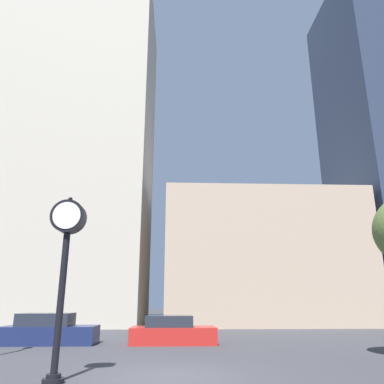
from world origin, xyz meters
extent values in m
plane|color=#38383D|center=(0.00, 0.00, 0.00)|extent=(200.00, 200.00, 0.00)
cube|color=#BCB29E|center=(-10.20, 24.00, 16.55)|extent=(15.11, 12.00, 33.09)
cube|color=tan|center=(7.88, 24.00, 5.64)|extent=(17.19, 12.00, 11.29)
cube|color=#2D384C|center=(21.48, 24.00, 17.95)|extent=(8.63, 12.00, 35.90)
cylinder|color=black|center=(-2.83, -0.76, 0.06)|extent=(0.54, 0.54, 0.12)
cylinder|color=black|center=(-2.83, -0.76, 0.17)|extent=(0.36, 0.36, 0.10)
cylinder|color=black|center=(-2.83, -0.76, 1.99)|extent=(0.18, 0.18, 3.53)
cylinder|color=black|center=(-2.83, -0.76, 4.21)|extent=(0.92, 0.41, 0.92)
cylinder|color=white|center=(-2.83, -0.98, 4.21)|extent=(0.75, 0.02, 0.75)
cylinder|color=white|center=(-2.83, -0.55, 4.21)|extent=(0.75, 0.02, 0.75)
sphere|color=black|center=(-2.83, -0.76, 4.73)|extent=(0.12, 0.12, 0.12)
cube|color=#19234C|center=(-5.81, 8.13, 0.42)|extent=(4.44, 1.86, 0.83)
cube|color=#232833|center=(-6.03, 8.13, 1.13)|extent=(2.45, 1.63, 0.59)
cube|color=red|center=(0.08, 8.08, 0.39)|extent=(4.11, 2.00, 0.78)
cube|color=#232833|center=(-0.12, 8.08, 1.04)|extent=(2.27, 1.74, 0.52)
camera|label=1|loc=(0.19, -11.10, 1.94)|focal=35.00mm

